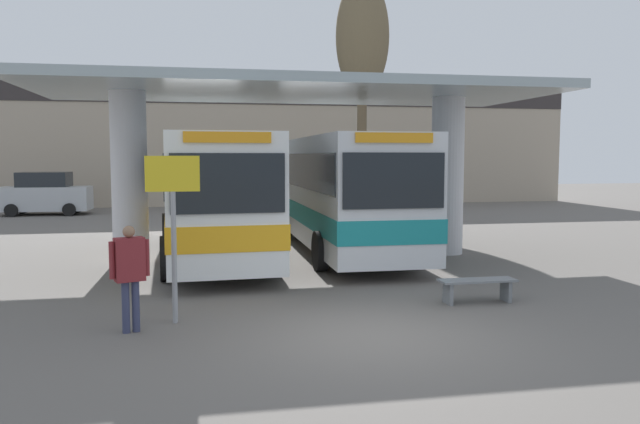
{
  "coord_description": "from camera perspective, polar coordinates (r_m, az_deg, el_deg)",
  "views": [
    {
      "loc": [
        -2.65,
        -9.4,
        2.83
      ],
      "look_at": [
        0.0,
        4.25,
        1.6
      ],
      "focal_mm": 35.0,
      "sensor_mm": 36.0,
      "label": 1
    }
  ],
  "objects": [
    {
      "name": "transit_bus_left_bay",
      "position": [
        17.64,
        -9.88,
        1.87
      ],
      "size": [
        3.09,
        10.2,
        3.36
      ],
      "rotation": [
        0.0,
        0.0,
        3.19
      ],
      "color": "white",
      "rests_on": "ground_plane"
    },
    {
      "name": "poplar_tree_behind_left",
      "position": [
        29.11,
        3.9,
        15.35
      ],
      "size": [
        2.41,
        2.41,
        10.88
      ],
      "color": "brown",
      "rests_on": "ground_plane"
    },
    {
      "name": "townhouse_backdrop",
      "position": [
        36.72,
        -6.9,
        7.61
      ],
      "size": [
        40.0,
        0.58,
        7.69
      ],
      "color": "tan",
      "rests_on": "ground_plane"
    },
    {
      "name": "parked_car_street",
      "position": [
        33.34,
        -23.84,
        1.48
      ],
      "size": [
        4.25,
        2.09,
        2.09
      ],
      "rotation": [
        0.0,
        0.0,
        -0.03
      ],
      "color": "#B2B7BC",
      "rests_on": "ground_plane"
    },
    {
      "name": "ground_plane",
      "position": [
        10.17,
        4.65,
        -11.12
      ],
      "size": [
        100.0,
        100.0,
        0.0
      ],
      "primitive_type": "plane",
      "color": "#605B56"
    },
    {
      "name": "pedestrian_waiting",
      "position": [
        10.5,
        -17.0,
        -4.88
      ],
      "size": [
        0.63,
        0.39,
        1.74
      ],
      "rotation": [
        0.0,
        0.0,
        0.35
      ],
      "color": "#333856",
      "rests_on": "ground_plane"
    },
    {
      "name": "station_canopy",
      "position": [
        17.37,
        -2.21,
        8.85
      ],
      "size": [
        13.92,
        5.99,
        4.78
      ],
      "color": "silver",
      "rests_on": "ground_plane"
    },
    {
      "name": "transit_bus_center_bay",
      "position": [
        18.8,
        1.88,
        2.16
      ],
      "size": [
        2.79,
        10.64,
        3.39
      ],
      "rotation": [
        0.0,
        0.0,
        3.14
      ],
      "color": "silver",
      "rests_on": "ground_plane"
    },
    {
      "name": "waiting_bench_near_pillar",
      "position": [
        12.57,
        14.19,
        -6.55
      ],
      "size": [
        1.51,
        0.44,
        0.46
      ],
      "color": "slate",
      "rests_on": "ground_plane"
    },
    {
      "name": "info_sign_platform",
      "position": [
        10.78,
        -13.29,
        0.7
      ],
      "size": [
        0.9,
        0.09,
        2.85
      ],
      "color": "gray",
      "rests_on": "ground_plane"
    }
  ]
}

